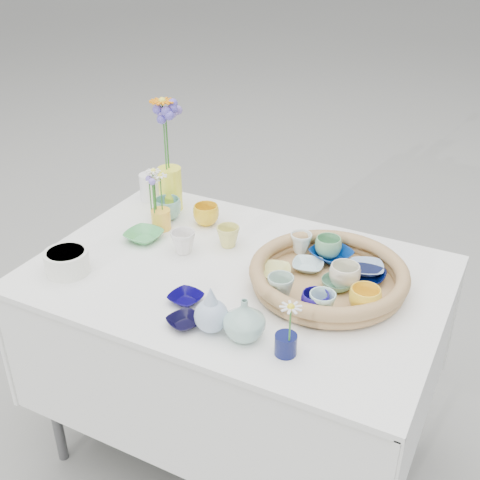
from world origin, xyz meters
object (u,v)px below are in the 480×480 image
at_px(display_table, 238,445).
at_px(bud_vase_seafoam, 244,319).
at_px(wicker_tray, 328,276).
at_px(tall_vase_yellow, 170,189).

height_order(display_table, bud_vase_seafoam, bud_vase_seafoam).
relative_size(wicker_tray, tall_vase_yellow, 2.91).
bearing_deg(wicker_tray, bud_vase_seafoam, -109.54).
relative_size(display_table, tall_vase_yellow, 7.73).
bearing_deg(wicker_tray, tall_vase_yellow, 161.55).
xyz_separation_m(bud_vase_seafoam, tall_vase_yellow, (-0.59, 0.56, 0.02)).
bearing_deg(bud_vase_seafoam, tall_vase_yellow, 136.45).
height_order(display_table, wicker_tray, wicker_tray).
distance_m(display_table, bud_vase_seafoam, 0.88).
bearing_deg(tall_vase_yellow, display_table, -33.82).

